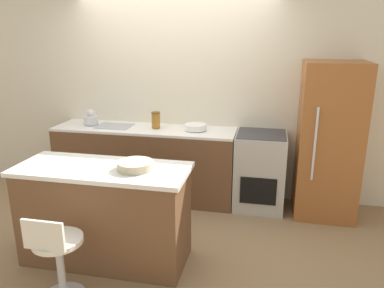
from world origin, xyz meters
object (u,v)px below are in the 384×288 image
Objects in this scene: oven_range at (260,171)px; stool_chair at (58,258)px; refrigerator at (328,141)px; mixing_bowl at (196,127)px; kettle at (91,119)px.

oven_range is 2.54m from stool_chair.
refrigerator is 2.27× the size of stool_chair.
refrigerator reaches higher than oven_range.
kettle is at bearing 180.00° from mixing_bowl.
kettle reaches higher than oven_range.
refrigerator is 2.94m from kettle.
oven_range is 0.86m from refrigerator.
kettle reaches higher than mixing_bowl.
oven_range is at bearing 54.70° from stool_chair.
kettle is (-2.93, 0.04, 0.12)m from refrigerator.
refrigerator is at bearing -0.72° from kettle.
oven_range is 0.52× the size of refrigerator.
kettle is (-2.18, 0.01, 0.54)m from oven_range.
oven_range is at bearing -0.38° from kettle.
stool_chair is 2.27m from mixing_bowl.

